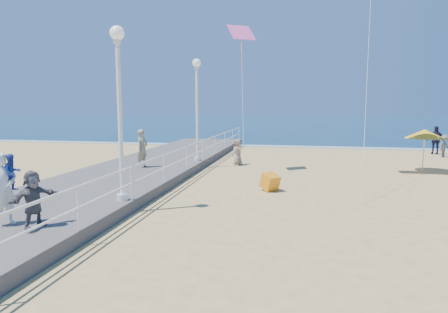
% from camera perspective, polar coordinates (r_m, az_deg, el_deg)
% --- Properties ---
extents(ground, '(160.00, 160.00, 0.00)m').
position_cam_1_polar(ground, '(11.89, 10.10, -9.24)').
color(ground, tan).
rests_on(ground, ground).
extents(ocean, '(160.00, 90.00, 0.05)m').
position_cam_1_polar(ocean, '(76.46, 11.24, 4.89)').
color(ocean, '#0C2F4D').
rests_on(ocean, ground).
extents(surf_line, '(160.00, 1.20, 0.04)m').
position_cam_1_polar(surf_line, '(32.07, 10.95, 1.38)').
color(surf_line, white).
rests_on(surf_line, ground).
extents(boardwalk, '(5.00, 44.00, 0.40)m').
position_cam_1_polar(boardwalk, '(14.11, -22.18, -6.17)').
color(boardwalk, '#635E5A').
rests_on(boardwalk, ground).
extents(railing, '(0.05, 42.00, 0.55)m').
position_cam_1_polar(railing, '(12.72, -13.16, -2.43)').
color(railing, white).
rests_on(railing, boardwalk).
extents(lamp_post_mid, '(0.44, 0.44, 5.32)m').
position_cam_1_polar(lamp_post_mid, '(12.66, -14.74, 8.44)').
color(lamp_post_mid, white).
rests_on(lamp_post_mid, boardwalk).
extents(lamp_post_far, '(0.44, 0.44, 5.32)m').
position_cam_1_polar(lamp_post_far, '(21.13, -3.89, 8.23)').
color(lamp_post_far, white).
rests_on(lamp_post_far, boardwalk).
extents(woman_holding_toddler, '(0.65, 0.78, 1.83)m').
position_cam_1_polar(woman_holding_toddler, '(11.32, -28.96, -4.08)').
color(woman_holding_toddler, white).
rests_on(woman_holding_toddler, boardwalk).
extents(toddler_held, '(0.49, 0.55, 0.93)m').
position_cam_1_polar(toddler_held, '(11.27, -28.01, -2.01)').
color(toddler_held, '#2D48AB').
rests_on(toddler_held, boardwalk).
extents(spectator_5, '(0.89, 1.37, 1.41)m').
position_cam_1_polar(spectator_5, '(10.82, -25.61, -5.50)').
color(spectator_5, '#515155').
rests_on(spectator_5, boardwalk).
extents(spectator_6, '(0.58, 0.75, 1.81)m').
position_cam_1_polar(spectator_6, '(19.31, -11.59, 1.14)').
color(spectator_6, '#948F66').
rests_on(spectator_6, boardwalk).
extents(beach_walker_a, '(1.06, 1.02, 1.45)m').
position_cam_1_polar(beach_walker_a, '(29.09, 28.96, 1.32)').
color(beach_walker_a, '#5E5F63').
rests_on(beach_walker_a, ground).
extents(beach_walker_b, '(1.17, 0.60, 1.92)m').
position_cam_1_polar(beach_walker_b, '(30.50, 28.03, 2.07)').
color(beach_walker_b, '#1B1734').
rests_on(beach_walker_b, ground).
extents(beach_walker_c, '(0.82, 0.81, 1.43)m').
position_cam_1_polar(beach_walker_c, '(22.39, 1.96, 0.65)').
color(beach_walker_c, gray).
rests_on(beach_walker_c, ground).
extents(box_kite, '(0.89, 0.89, 0.74)m').
position_cam_1_polar(box_kite, '(15.79, 6.60, -3.85)').
color(box_kite, '#E8530D').
rests_on(box_kite, ground).
extents(beach_umbrella, '(1.90, 1.90, 2.14)m').
position_cam_1_polar(beach_umbrella, '(22.42, 26.75, 2.92)').
color(beach_umbrella, white).
rests_on(beach_umbrella, ground).
extents(kite_diamond_pink, '(1.48, 1.40, 0.81)m').
position_cam_1_polar(kite_diamond_pink, '(20.22, 2.47, 17.30)').
color(kite_diamond_pink, '#E2539E').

